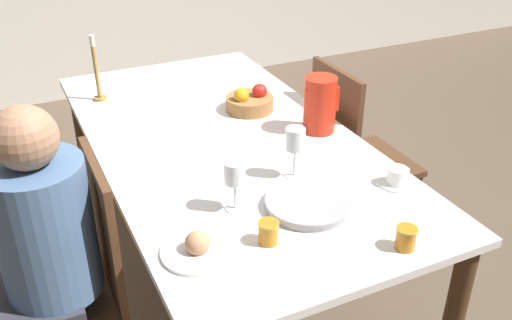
% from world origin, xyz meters
% --- Properties ---
extents(ground_plane, '(20.00, 20.00, 0.00)m').
position_xyz_m(ground_plane, '(0.00, 0.00, 0.00)').
color(ground_plane, brown).
extents(dining_table, '(1.00, 1.94, 0.75)m').
position_xyz_m(dining_table, '(0.00, 0.00, 0.67)').
color(dining_table, white).
rests_on(dining_table, ground_plane).
extents(chair_person_side, '(0.42, 0.42, 0.94)m').
position_xyz_m(chair_person_side, '(-0.68, -0.31, 0.49)').
color(chair_person_side, '#51331E').
rests_on(chair_person_side, ground_plane).
extents(chair_opposite, '(0.42, 0.42, 0.94)m').
position_xyz_m(chair_opposite, '(0.68, 0.06, 0.49)').
color(chair_opposite, '#51331E').
rests_on(chair_opposite, ground_plane).
extents(person_seated, '(0.39, 0.41, 1.17)m').
position_xyz_m(person_seated, '(-0.77, -0.33, 0.69)').
color(person_seated, '#33333D').
rests_on(person_seated, ground_plane).
extents(red_pitcher, '(0.16, 0.13, 0.23)m').
position_xyz_m(red_pitcher, '(0.38, -0.09, 0.87)').
color(red_pitcher, red).
rests_on(red_pitcher, dining_table).
extents(wine_glass_water, '(0.07, 0.07, 0.19)m').
position_xyz_m(wine_glass_water, '(0.11, -0.38, 0.89)').
color(wine_glass_water, white).
rests_on(wine_glass_water, dining_table).
extents(wine_glass_juice, '(0.07, 0.07, 0.18)m').
position_xyz_m(wine_glass_juice, '(-0.16, -0.48, 0.88)').
color(wine_glass_juice, white).
rests_on(wine_glass_juice, dining_table).
extents(teacup_near_person, '(0.12, 0.12, 0.07)m').
position_xyz_m(teacup_near_person, '(0.40, -0.58, 0.78)').
color(teacup_near_person, white).
rests_on(teacup_near_person, dining_table).
extents(serving_tray, '(0.29, 0.29, 0.03)m').
position_xyz_m(serving_tray, '(0.06, -0.57, 0.77)').
color(serving_tray, '#9E9EA3').
rests_on(serving_tray, dining_table).
extents(bread_plate, '(0.22, 0.22, 0.07)m').
position_xyz_m(bread_plate, '(-0.35, -0.64, 0.77)').
color(bread_plate, white).
rests_on(bread_plate, dining_table).
extents(jam_jar_amber, '(0.06, 0.06, 0.07)m').
position_xyz_m(jam_jar_amber, '(0.21, -0.88, 0.79)').
color(jam_jar_amber, '#C67A1E').
rests_on(jam_jar_amber, dining_table).
extents(jam_jar_red, '(0.06, 0.06, 0.07)m').
position_xyz_m(jam_jar_red, '(-0.14, -0.68, 0.79)').
color(jam_jar_red, '#C67A1E').
rests_on(jam_jar_red, dining_table).
extents(fruit_bowl, '(0.21, 0.21, 0.12)m').
position_xyz_m(fruit_bowl, '(0.21, 0.21, 0.80)').
color(fruit_bowl, '#9E6B3D').
rests_on(fruit_bowl, dining_table).
extents(candlestick_tall, '(0.06, 0.06, 0.31)m').
position_xyz_m(candlestick_tall, '(-0.37, 0.62, 0.87)').
color(candlestick_tall, olive).
rests_on(candlestick_tall, dining_table).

